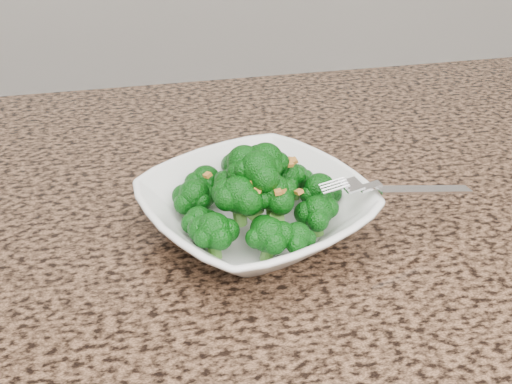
{
  "coord_description": "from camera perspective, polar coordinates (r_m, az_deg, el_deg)",
  "views": [
    {
      "loc": [
        -0.01,
        -0.12,
        1.28
      ],
      "look_at": [
        0.1,
        0.4,
        0.95
      ],
      "focal_mm": 45.0,
      "sensor_mm": 36.0,
      "label": 1
    }
  ],
  "objects": [
    {
      "name": "broccoli_pile",
      "position": [
        0.61,
        0.0,
        2.73
      ],
      "size": [
        0.19,
        0.19,
        0.06
      ],
      "primitive_type": null,
      "color": "#084D0A",
      "rests_on": "bowl"
    },
    {
      "name": "bowl",
      "position": [
        0.64,
        0.0,
        -1.77
      ],
      "size": [
        0.29,
        0.29,
        0.05
      ],
      "primitive_type": "imported",
      "rotation": [
        0.0,
        0.0,
        0.43
      ],
      "color": "white",
      "rests_on": "granite_counter"
    },
    {
      "name": "granite_counter",
      "position": [
        0.58,
        -7.63,
        -11.82
      ],
      "size": [
        1.64,
        1.04,
        0.03
      ],
      "primitive_type": "cube",
      "color": "brown",
      "rests_on": "cabinet"
    },
    {
      "name": "fork",
      "position": [
        0.63,
        10.46,
        0.51
      ],
      "size": [
        0.18,
        0.06,
        0.01
      ],
      "primitive_type": null,
      "rotation": [
        0.0,
        0.0,
        0.16
      ],
      "color": "silver",
      "rests_on": "bowl"
    },
    {
      "name": "garlic_topping",
      "position": [
        0.6,
        0.0,
        5.61
      ],
      "size": [
        0.11,
        0.11,
        0.01
      ],
      "primitive_type": null,
      "color": "#C58030",
      "rests_on": "broccoli_pile"
    }
  ]
}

